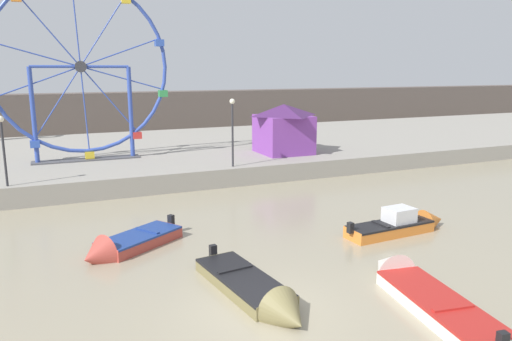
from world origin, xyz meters
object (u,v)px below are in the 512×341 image
motorboat_olive_wood (260,295)px  promenade_lamp_near (3,140)px  motorboat_faded_red (123,245)px  ferris_wheel_blue_frame (81,70)px  motorboat_orange_hull (404,224)px  motorboat_white_red_stripe (416,289)px  promenade_lamp_far (232,123)px  carnival_booth_purple_stall (284,128)px

motorboat_olive_wood → promenade_lamp_near: (-7.50, 14.49, 3.23)m
motorboat_faded_red → ferris_wheel_blue_frame: bearing=-122.5°
motorboat_faded_red → ferris_wheel_blue_frame: ferris_wheel_blue_frame is taller
motorboat_orange_hull → motorboat_faded_red: bearing=164.8°
motorboat_faded_red → motorboat_white_red_stripe: bearing=103.2°
ferris_wheel_blue_frame → promenade_lamp_far: ferris_wheel_blue_frame is taller
motorboat_faded_red → carnival_booth_purple_stall: (12.87, 11.96, 2.63)m
motorboat_orange_hull → carnival_booth_purple_stall: bearing=81.1°
motorboat_faded_red → promenade_lamp_near: bearing=-95.8°
motorboat_olive_wood → ferris_wheel_blue_frame: bearing=-178.1°
promenade_lamp_near → promenade_lamp_far: size_ratio=0.87×
motorboat_faded_red → motorboat_orange_hull: (11.46, -2.42, 0.09)m
motorboat_orange_hull → promenade_lamp_near: 19.53m
motorboat_olive_wood → ferris_wheel_blue_frame: 21.71m
ferris_wheel_blue_frame → promenade_lamp_near: bearing=-125.9°
promenade_lamp_near → motorboat_faded_red: bearing=-63.1°
motorboat_olive_wood → motorboat_white_red_stripe: 4.84m
motorboat_olive_wood → motorboat_orange_hull: size_ratio=1.06×
motorboat_olive_wood → motorboat_white_red_stripe: bearing=63.7°
ferris_wheel_blue_frame → promenade_lamp_far: (7.91, -5.77, -3.06)m
motorboat_orange_hull → carnival_booth_purple_stall: size_ratio=1.36×
promenade_lamp_near → carnival_booth_purple_stall: bearing=11.0°
motorboat_white_red_stripe → ferris_wheel_blue_frame: size_ratio=0.54×
ferris_wheel_blue_frame → motorboat_orange_hull: bearing=-55.9°
motorboat_faded_red → ferris_wheel_blue_frame: 15.98m
carnival_booth_purple_stall → motorboat_white_red_stripe: bearing=-104.5°
motorboat_orange_hull → carnival_booth_purple_stall: carnival_booth_purple_stall is taller
carnival_booth_purple_stall → promenade_lamp_near: (-17.23, -3.35, 0.57)m
promenade_lamp_near → promenade_lamp_far: bearing=0.9°
motorboat_white_red_stripe → motorboat_orange_hull: 6.29m
motorboat_white_red_stripe → motorboat_faded_red: same height
promenade_lamp_near → ferris_wheel_blue_frame: bearing=54.1°
motorboat_white_red_stripe → carnival_booth_purple_stall: (5.15, 19.44, 2.64)m
motorboat_olive_wood → ferris_wheel_blue_frame: (-3.19, 20.44, 6.60)m
motorboat_olive_wood → carnival_booth_purple_stall: (9.72, 17.84, 2.66)m
motorboat_white_red_stripe → motorboat_olive_wood: bearing=79.4°
promenade_lamp_far → motorboat_olive_wood: bearing=-107.8°
motorboat_white_red_stripe → motorboat_orange_hull: bearing=-27.8°
motorboat_white_red_stripe → motorboat_faded_red: (-7.72, 7.48, 0.01)m
carnival_booth_purple_stall → promenade_lamp_far: bearing=-147.3°
motorboat_olive_wood → motorboat_orange_hull: bearing=105.6°
motorboat_white_red_stripe → promenade_lamp_far: promenade_lamp_far is taller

